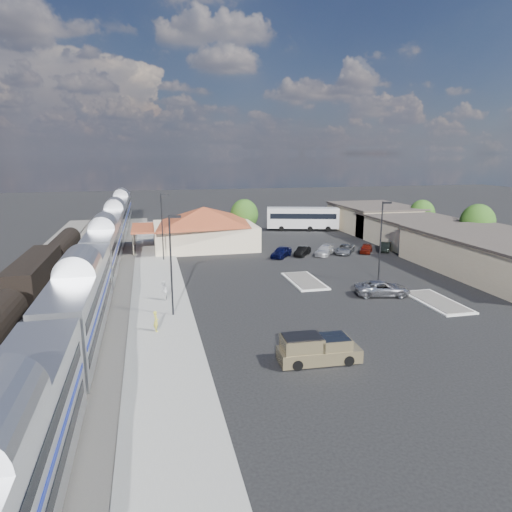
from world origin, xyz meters
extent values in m
plane|color=black|center=(0.00, 0.00, 0.00)|extent=(280.00, 280.00, 0.00)
cube|color=#4C4944|center=(-21.00, 8.00, 0.06)|extent=(16.00, 100.00, 0.12)
cube|color=gray|center=(-12.00, 6.00, 0.09)|extent=(5.50, 92.00, 0.18)
cube|color=silver|center=(-18.00, -9.30, 3.05)|extent=(3.00, 20.00, 5.00)
cube|color=black|center=(-18.00, -9.30, 0.30)|extent=(2.20, 16.00, 0.60)
cube|color=silver|center=(-18.00, 11.70, 3.05)|extent=(3.00, 20.00, 5.00)
cube|color=black|center=(-18.00, 11.70, 0.30)|extent=(2.20, 16.00, 0.60)
cube|color=silver|center=(-18.00, 32.70, 3.05)|extent=(3.00, 20.00, 5.00)
cube|color=black|center=(-18.00, 32.70, 0.30)|extent=(2.20, 16.00, 0.60)
cube|color=silver|center=(-18.00, 53.70, 3.05)|extent=(3.00, 20.00, 5.00)
cube|color=black|center=(-18.00, 53.70, 0.30)|extent=(2.20, 16.00, 0.60)
cube|color=black|center=(-24.00, 2.91, 2.20)|extent=(2.80, 14.00, 3.60)
cube|color=black|center=(-24.00, 2.91, 0.30)|extent=(2.20, 12.00, 0.60)
cylinder|color=black|center=(-24.00, 18.91, 2.10)|extent=(2.80, 14.00, 2.80)
cube|color=black|center=(-24.00, 18.91, 0.30)|extent=(2.20, 12.00, 0.60)
cube|color=#C9B893|center=(-4.50, 24.00, 1.80)|extent=(15.00, 12.00, 3.60)
pyramid|color=maroon|center=(-4.50, 24.00, 4.90)|extent=(15.30, 12.24, 2.60)
cube|color=maroon|center=(-13.60, 24.00, 3.30)|extent=(3.20, 9.60, 0.25)
cube|color=#C6B28C|center=(28.00, 0.00, 2.10)|extent=(14.00, 22.00, 4.20)
cube|color=#3F3833|center=(28.00, 0.00, 4.35)|extent=(14.40, 22.40, 0.30)
cube|color=#C6B28C|center=(28.00, 18.00, 2.00)|extent=(12.00, 18.00, 4.00)
cube|color=#3F3833|center=(28.00, 18.00, 4.15)|extent=(12.40, 18.40, 0.30)
cube|color=#C6B28C|center=(28.00, 32.00, 2.25)|extent=(12.00, 16.00, 4.50)
cube|color=#3F3833|center=(28.00, 32.00, 4.65)|extent=(12.40, 16.40, 0.30)
cube|color=silver|center=(4.00, 2.00, 0.07)|extent=(3.30, 7.50, 0.15)
cube|color=#4C4944|center=(4.00, 2.00, 0.16)|extent=(2.70, 6.90, 0.10)
cube|color=silver|center=(14.00, -8.00, 0.07)|extent=(3.30, 7.50, 0.15)
cube|color=#4C4944|center=(14.00, -8.00, 0.16)|extent=(2.70, 6.90, 0.10)
cylinder|color=black|center=(-11.00, -6.00, 4.50)|extent=(0.16, 0.16, 9.00)
cube|color=black|center=(-10.50, -6.00, 8.85)|extent=(1.00, 0.25, 0.22)
cylinder|color=black|center=(-11.00, 16.00, 4.50)|extent=(0.16, 0.16, 9.00)
cube|color=black|center=(-10.50, 16.00, 8.85)|extent=(1.00, 0.25, 0.22)
cylinder|color=black|center=(12.00, 0.00, 4.50)|extent=(0.16, 0.16, 9.00)
cube|color=black|center=(12.50, 0.00, 8.85)|extent=(1.00, 0.25, 0.22)
cylinder|color=#382314|center=(34.00, 12.00, 1.43)|extent=(0.30, 0.30, 2.86)
ellipsoid|color=#254F16|center=(34.00, 12.00, 4.23)|extent=(4.94, 4.94, 5.46)
cylinder|color=#382314|center=(34.00, 26.00, 1.28)|extent=(0.30, 0.30, 2.55)
ellipsoid|color=#254F16|center=(34.00, 26.00, 3.77)|extent=(4.41, 4.41, 4.87)
cylinder|color=#382314|center=(3.00, 30.00, 1.36)|extent=(0.30, 0.30, 2.73)
ellipsoid|color=#254F16|center=(3.00, 30.00, 4.03)|extent=(4.71, 4.71, 5.21)
cube|color=#99875E|center=(-1.74, -17.40, 0.56)|extent=(5.70, 2.27, 0.92)
cube|color=#99875E|center=(-1.74, -17.40, 1.28)|extent=(2.21, 2.03, 0.97)
cube|color=#99875E|center=(-1.74, -17.40, 1.38)|extent=(2.77, 2.05, 1.12)
cylinder|color=black|center=(0.02, -18.39, 0.37)|extent=(0.75, 0.32, 0.74)
cylinder|color=black|center=(0.09, -16.56, 0.37)|extent=(0.75, 0.32, 0.74)
cylinder|color=black|center=(-3.58, -18.25, 0.37)|extent=(0.75, 0.32, 0.74)
cylinder|color=black|center=(-3.50, -16.41, 0.37)|extent=(0.75, 0.32, 0.74)
imported|color=#999AA0|center=(9.95, -4.70, 0.75)|extent=(5.85, 3.64, 1.51)
cube|color=silver|center=(15.28, 35.45, 2.37)|extent=(13.50, 6.28, 3.74)
cube|color=black|center=(15.28, 35.45, 2.82)|extent=(12.49, 6.03, 0.99)
cylinder|color=black|center=(19.39, 32.97, 0.50)|extent=(1.04, 0.58, 0.99)
cylinder|color=black|center=(20.08, 35.46, 0.50)|extent=(1.04, 0.58, 0.99)
cylinder|color=black|center=(11.11, 35.26, 0.50)|extent=(1.04, 0.58, 0.99)
cylinder|color=black|center=(11.80, 37.74, 0.50)|extent=(1.04, 0.58, 0.99)
imported|color=gold|center=(-12.52, -9.59, 1.03)|extent=(0.52, 0.69, 1.71)
imported|color=silver|center=(-11.64, -1.66, 1.13)|extent=(0.89, 1.05, 1.90)
imported|color=#0C0F3D|center=(4.96, 14.46, 0.75)|extent=(4.16, 4.55, 1.50)
imported|color=black|center=(8.16, 14.76, 0.64)|extent=(3.42, 3.89, 1.27)
imported|color=silver|center=(11.36, 14.46, 0.67)|extent=(4.32, 4.80, 1.34)
imported|color=gray|center=(14.56, 14.76, 0.66)|extent=(4.60, 5.13, 1.32)
imported|color=maroon|center=(17.76, 14.46, 0.64)|extent=(3.33, 3.97, 1.28)
imported|color=black|center=(20.96, 14.76, 0.65)|extent=(3.31, 4.07, 1.30)
camera|label=1|loc=(-12.66, -44.68, 14.03)|focal=32.00mm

